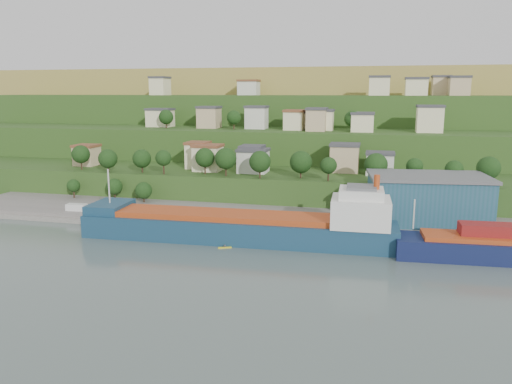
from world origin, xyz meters
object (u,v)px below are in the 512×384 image
(cargo_ship_near, at_px, (246,228))
(kayak_orange, at_px, (181,241))
(warehouse, at_px, (427,198))
(caravan, at_px, (77,209))

(cargo_ship_near, distance_m, kayak_orange, 16.41)
(cargo_ship_near, xyz_separation_m, warehouse, (44.47, 22.30, 5.22))
(cargo_ship_near, relative_size, kayak_orange, 23.14)
(caravan, bearing_deg, warehouse, 1.99)
(warehouse, xyz_separation_m, kayak_orange, (-59.90, -27.05, -8.18))
(warehouse, bearing_deg, kayak_orange, -162.09)
(warehouse, bearing_deg, caravan, 179.75)
(cargo_ship_near, relative_size, caravan, 13.27)
(caravan, xyz_separation_m, kayak_orange, (39.53, -16.34, -2.33))
(kayak_orange, bearing_deg, caravan, 135.41)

